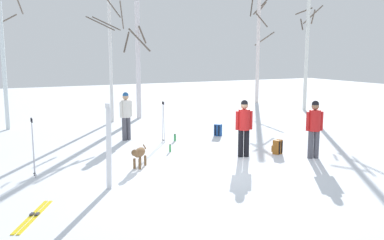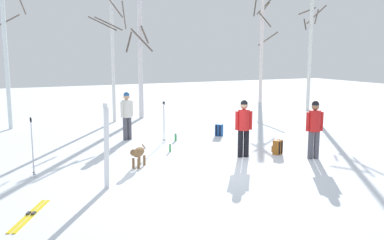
{
  "view_description": "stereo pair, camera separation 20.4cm",
  "coord_description": "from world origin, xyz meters",
  "px_view_note": "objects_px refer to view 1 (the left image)",
  "views": [
    {
      "loc": [
        -4.98,
        -9.43,
        3.11
      ],
      "look_at": [
        0.68,
        2.24,
        1.0
      ],
      "focal_mm": 39.25,
      "sensor_mm": 36.0,
      "label": 1
    },
    {
      "loc": [
        -4.8,
        -9.52,
        3.11
      ],
      "look_at": [
        0.68,
        2.24,
        1.0
      ],
      "focal_mm": 39.25,
      "sensor_mm": 36.0,
      "label": 2
    }
  ],
  "objects_px": {
    "water_bottle_1": "(175,138)",
    "birch_tree_2": "(138,59)",
    "person_0": "(314,125)",
    "ski_pair_planted_1": "(109,147)",
    "dog": "(139,154)",
    "person_2": "(126,113)",
    "ski_poles_0": "(163,121)",
    "birch_tree_3": "(258,48)",
    "birch_tree_4": "(307,40)",
    "birch_tree_0": "(2,36)",
    "ski_pair_lying_0": "(34,216)",
    "person_1": "(244,125)",
    "backpack_1": "(218,130)",
    "birch_tree_1": "(110,48)",
    "water_bottle_0": "(170,148)",
    "ski_poles_1": "(33,146)",
    "backpack_0": "(277,147)"
  },
  "relations": [
    {
      "from": "backpack_1",
      "to": "birch_tree_1",
      "type": "relative_size",
      "value": 0.07
    },
    {
      "from": "person_0",
      "to": "dog",
      "type": "xyz_separation_m",
      "value": [
        -4.97,
        1.28,
        -0.59
      ]
    },
    {
      "from": "person_0",
      "to": "birch_tree_4",
      "type": "relative_size",
      "value": 0.24
    },
    {
      "from": "person_1",
      "to": "birch_tree_1",
      "type": "relative_size",
      "value": 0.28
    },
    {
      "from": "person_2",
      "to": "backpack_1",
      "type": "distance_m",
      "value": 3.49
    },
    {
      "from": "person_1",
      "to": "ski_pair_planted_1",
      "type": "relative_size",
      "value": 0.87
    },
    {
      "from": "birch_tree_1",
      "to": "birch_tree_3",
      "type": "height_order",
      "value": "birch_tree_3"
    },
    {
      "from": "birch_tree_0",
      "to": "birch_tree_2",
      "type": "height_order",
      "value": "birch_tree_0"
    },
    {
      "from": "person_1",
      "to": "birch_tree_2",
      "type": "bearing_deg",
      "value": 92.84
    },
    {
      "from": "ski_pair_lying_0",
      "to": "birch_tree_0",
      "type": "relative_size",
      "value": 0.21
    },
    {
      "from": "birch_tree_2",
      "to": "birch_tree_3",
      "type": "xyz_separation_m",
      "value": [
        8.55,
        2.66,
        0.56
      ]
    },
    {
      "from": "ski_pair_planted_1",
      "to": "water_bottle_1",
      "type": "bearing_deg",
      "value": 50.4
    },
    {
      "from": "ski_pair_lying_0",
      "to": "backpack_0",
      "type": "xyz_separation_m",
      "value": [
        7.28,
        2.03,
        0.2
      ]
    },
    {
      "from": "birch_tree_4",
      "to": "ski_pair_planted_1",
      "type": "bearing_deg",
      "value": -146.95
    },
    {
      "from": "ski_pair_planted_1",
      "to": "birch_tree_3",
      "type": "xyz_separation_m",
      "value": [
        12.53,
        12.3,
        2.35
      ]
    },
    {
      "from": "person_2",
      "to": "birch_tree_0",
      "type": "distance_m",
      "value": 6.19
    },
    {
      "from": "person_2",
      "to": "ski_poles_0",
      "type": "xyz_separation_m",
      "value": [
        1.05,
        -0.93,
        -0.22
      ]
    },
    {
      "from": "ski_poles_1",
      "to": "water_bottle_0",
      "type": "xyz_separation_m",
      "value": [
        4.11,
        0.98,
        -0.68
      ]
    },
    {
      "from": "ski_pair_lying_0",
      "to": "birch_tree_3",
      "type": "relative_size",
      "value": 0.24
    },
    {
      "from": "ski_poles_0",
      "to": "water_bottle_0",
      "type": "height_order",
      "value": "ski_poles_0"
    },
    {
      "from": "birch_tree_0",
      "to": "backpack_0",
      "type": "bearing_deg",
      "value": -48.17
    },
    {
      "from": "ski_pair_lying_0",
      "to": "birch_tree_4",
      "type": "height_order",
      "value": "birch_tree_4"
    },
    {
      "from": "person_0",
      "to": "ski_pair_planted_1",
      "type": "height_order",
      "value": "ski_pair_planted_1"
    },
    {
      "from": "person_0",
      "to": "birch_tree_0",
      "type": "relative_size",
      "value": 0.23
    },
    {
      "from": "birch_tree_1",
      "to": "birch_tree_3",
      "type": "bearing_deg",
      "value": 17.72
    },
    {
      "from": "person_0",
      "to": "person_2",
      "type": "bearing_deg",
      "value": 130.57
    },
    {
      "from": "person_1",
      "to": "ski_poles_1",
      "type": "bearing_deg",
      "value": 174.67
    },
    {
      "from": "birch_tree_0",
      "to": "ski_pair_planted_1",
      "type": "bearing_deg",
      "value": -79.19
    },
    {
      "from": "birch_tree_3",
      "to": "birch_tree_4",
      "type": "xyz_separation_m",
      "value": [
        0.43,
        -3.87,
        0.38
      ]
    },
    {
      "from": "person_1",
      "to": "water_bottle_0",
      "type": "relative_size",
      "value": 6.94
    },
    {
      "from": "dog",
      "to": "birch_tree_0",
      "type": "height_order",
      "value": "birch_tree_0"
    },
    {
      "from": "dog",
      "to": "ski_poles_1",
      "type": "bearing_deg",
      "value": 173.36
    },
    {
      "from": "person_2",
      "to": "birch_tree_3",
      "type": "bearing_deg",
      "value": 34.37
    },
    {
      "from": "water_bottle_1",
      "to": "birch_tree_2",
      "type": "relative_size",
      "value": 0.05
    },
    {
      "from": "dog",
      "to": "birch_tree_2",
      "type": "distance_m",
      "value": 8.99
    },
    {
      "from": "person_2",
      "to": "birch_tree_0",
      "type": "bearing_deg",
      "value": 132.04
    },
    {
      "from": "person_1",
      "to": "birch_tree_1",
      "type": "xyz_separation_m",
      "value": [
        -1.85,
        7.91,
        2.29
      ]
    },
    {
      "from": "birch_tree_2",
      "to": "birch_tree_3",
      "type": "height_order",
      "value": "birch_tree_3"
    },
    {
      "from": "dog",
      "to": "water_bottle_0",
      "type": "xyz_separation_m",
      "value": [
        1.45,
        1.29,
        -0.27
      ]
    },
    {
      "from": "person_0",
      "to": "birch_tree_0",
      "type": "distance_m",
      "value": 12.32
    },
    {
      "from": "person_2",
      "to": "ski_poles_1",
      "type": "relative_size",
      "value": 1.15
    },
    {
      "from": "ski_pair_lying_0",
      "to": "backpack_1",
      "type": "distance_m",
      "value": 8.81
    },
    {
      "from": "person_1",
      "to": "backpack_1",
      "type": "xyz_separation_m",
      "value": [
        0.89,
        3.13,
        -0.77
      ]
    },
    {
      "from": "water_bottle_0",
      "to": "backpack_1",
      "type": "bearing_deg",
      "value": 31.34
    },
    {
      "from": "dog",
      "to": "water_bottle_1",
      "type": "relative_size",
      "value": 2.71
    },
    {
      "from": "birch_tree_2",
      "to": "birch_tree_4",
      "type": "distance_m",
      "value": 9.11
    },
    {
      "from": "person_0",
      "to": "ski_pair_planted_1",
      "type": "bearing_deg",
      "value": -178.52
    },
    {
      "from": "ski_poles_1",
      "to": "ski_pair_lying_0",
      "type": "bearing_deg",
      "value": -96.08
    },
    {
      "from": "person_1",
      "to": "backpack_1",
      "type": "height_order",
      "value": "person_1"
    },
    {
      "from": "person_2",
      "to": "birch_tree_4",
      "type": "relative_size",
      "value": 0.24
    }
  ]
}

